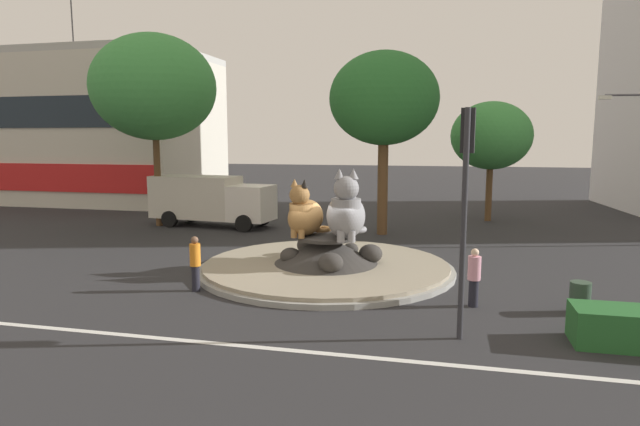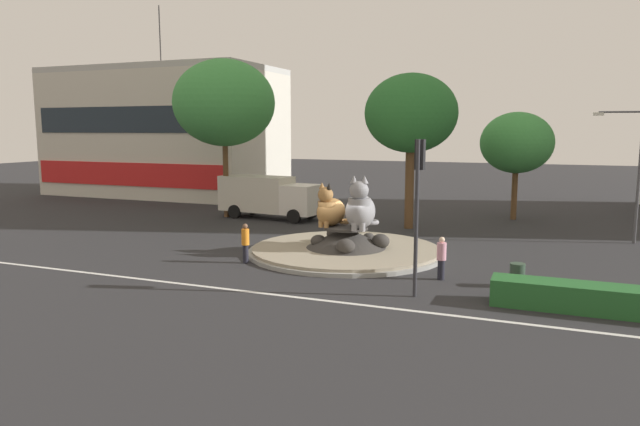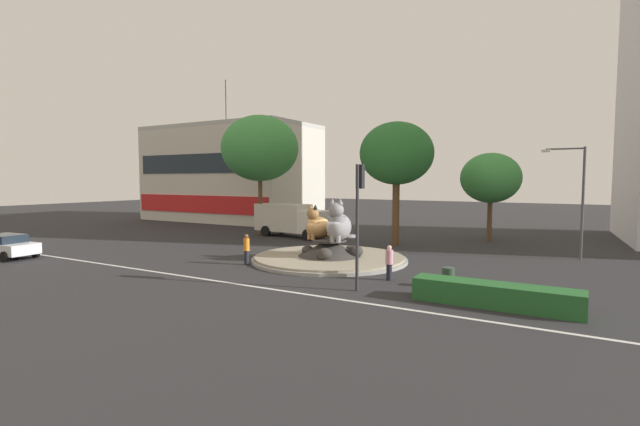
{
  "view_description": "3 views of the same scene",
  "coord_description": "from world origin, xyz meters",
  "px_view_note": "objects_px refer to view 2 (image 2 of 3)",
  "views": [
    {
      "loc": [
        4.17,
        -18.79,
        4.82
      ],
      "look_at": [
        -0.49,
        1.15,
        1.99
      ],
      "focal_mm": 30.07,
      "sensor_mm": 36.0,
      "label": 1
    },
    {
      "loc": [
        8.92,
        -25.56,
        5.88
      ],
      "look_at": [
        -1.49,
        0.4,
        1.83
      ],
      "focal_mm": 32.5,
      "sensor_mm": 36.0,
      "label": 2
    },
    {
      "loc": [
        13.1,
        -23.65,
        4.88
      ],
      "look_at": [
        -0.9,
        0.45,
        2.83
      ],
      "focal_mm": 25.49,
      "sensor_mm": 36.0,
      "label": 3
    }
  ],
  "objects_px": {
    "delivery_box_truck": "(268,196)",
    "pedestrian_orange_shirt": "(245,242)",
    "traffic_light_mast": "(418,189)",
    "pedestrian_pink_shirt": "(441,257)",
    "shophouse_block": "(166,132)",
    "third_tree_left": "(411,114)",
    "cat_statue_grey": "(360,209)",
    "broadleaf_tree_behind_island": "(517,143)",
    "streetlight_arm": "(634,166)",
    "cat_statue_tabby": "(330,210)",
    "litter_bin": "(517,275)",
    "second_tree_near_tower": "(224,103)"
  },
  "relations": [
    {
      "from": "traffic_light_mast",
      "to": "pedestrian_orange_shirt",
      "type": "height_order",
      "value": "traffic_light_mast"
    },
    {
      "from": "streetlight_arm",
      "to": "pedestrian_orange_shirt",
      "type": "bearing_deg",
      "value": 29.98
    },
    {
      "from": "second_tree_near_tower",
      "to": "streetlight_arm",
      "type": "relative_size",
      "value": 1.52
    },
    {
      "from": "cat_statue_grey",
      "to": "broadleaf_tree_behind_island",
      "type": "height_order",
      "value": "broadleaf_tree_behind_island"
    },
    {
      "from": "cat_statue_grey",
      "to": "pedestrian_orange_shirt",
      "type": "height_order",
      "value": "cat_statue_grey"
    },
    {
      "from": "pedestrian_pink_shirt",
      "to": "pedestrian_orange_shirt",
      "type": "distance_m",
      "value": 8.56
    },
    {
      "from": "traffic_light_mast",
      "to": "delivery_box_truck",
      "type": "xyz_separation_m",
      "value": [
        -13.13,
        14.3,
        -2.31
      ]
    },
    {
      "from": "broadleaf_tree_behind_island",
      "to": "streetlight_arm",
      "type": "xyz_separation_m",
      "value": [
        6.08,
        -6.21,
        -0.96
      ]
    },
    {
      "from": "litter_bin",
      "to": "pedestrian_orange_shirt",
      "type": "bearing_deg",
      "value": -178.17
    },
    {
      "from": "pedestrian_orange_shirt",
      "to": "delivery_box_truck",
      "type": "xyz_separation_m",
      "value": [
        -5.01,
        12.05,
        0.58
      ]
    },
    {
      "from": "shophouse_block",
      "to": "second_tree_near_tower",
      "type": "relative_size",
      "value": 1.92
    },
    {
      "from": "pedestrian_pink_shirt",
      "to": "pedestrian_orange_shirt",
      "type": "bearing_deg",
      "value": 85.22
    },
    {
      "from": "delivery_box_truck",
      "to": "pedestrian_orange_shirt",
      "type": "bearing_deg",
      "value": -61.19
    },
    {
      "from": "third_tree_left",
      "to": "pedestrian_orange_shirt",
      "type": "xyz_separation_m",
      "value": [
        -4.59,
        -11.68,
        -5.83
      ]
    },
    {
      "from": "cat_statue_grey",
      "to": "litter_bin",
      "type": "xyz_separation_m",
      "value": [
        7.12,
        -2.83,
        -1.78
      ]
    },
    {
      "from": "cat_statue_grey",
      "to": "streetlight_arm",
      "type": "relative_size",
      "value": 0.39
    },
    {
      "from": "shophouse_block",
      "to": "third_tree_left",
      "type": "distance_m",
      "value": 27.19
    },
    {
      "from": "litter_bin",
      "to": "delivery_box_truck",
      "type": "bearing_deg",
      "value": 144.54
    },
    {
      "from": "broadleaf_tree_behind_island",
      "to": "litter_bin",
      "type": "distance_m",
      "value": 17.92
    },
    {
      "from": "traffic_light_mast",
      "to": "second_tree_near_tower",
      "type": "relative_size",
      "value": 0.53
    },
    {
      "from": "second_tree_near_tower",
      "to": "shophouse_block",
      "type": "bearing_deg",
      "value": 139.86
    },
    {
      "from": "third_tree_left",
      "to": "pedestrian_pink_shirt",
      "type": "xyz_separation_m",
      "value": [
        3.96,
        -11.33,
        -5.87
      ]
    },
    {
      "from": "traffic_light_mast",
      "to": "third_tree_left",
      "type": "relative_size",
      "value": 0.61
    },
    {
      "from": "third_tree_left",
      "to": "streetlight_arm",
      "type": "relative_size",
      "value": 1.33
    },
    {
      "from": "streetlight_arm",
      "to": "litter_bin",
      "type": "height_order",
      "value": "streetlight_arm"
    },
    {
      "from": "cat_statue_tabby",
      "to": "second_tree_near_tower",
      "type": "xyz_separation_m",
      "value": [
        -10.61,
        8.16,
        5.51
      ]
    },
    {
      "from": "cat_statue_grey",
      "to": "third_tree_left",
      "type": "distance_m",
      "value": 9.63
    },
    {
      "from": "streetlight_arm",
      "to": "traffic_light_mast",
      "type": "bearing_deg",
      "value": 54.08
    },
    {
      "from": "cat_statue_tabby",
      "to": "delivery_box_truck",
      "type": "bearing_deg",
      "value": -126.91
    },
    {
      "from": "pedestrian_orange_shirt",
      "to": "litter_bin",
      "type": "height_order",
      "value": "pedestrian_orange_shirt"
    },
    {
      "from": "broadleaf_tree_behind_island",
      "to": "third_tree_left",
      "type": "height_order",
      "value": "third_tree_left"
    },
    {
      "from": "broadleaf_tree_behind_island",
      "to": "delivery_box_truck",
      "type": "height_order",
      "value": "broadleaf_tree_behind_island"
    },
    {
      "from": "cat_statue_grey",
      "to": "streetlight_arm",
      "type": "bearing_deg",
      "value": 112.94
    },
    {
      "from": "traffic_light_mast",
      "to": "pedestrian_pink_shirt",
      "type": "bearing_deg",
      "value": -2.36
    },
    {
      "from": "cat_statue_tabby",
      "to": "cat_statue_grey",
      "type": "relative_size",
      "value": 0.8
    },
    {
      "from": "traffic_light_mast",
      "to": "pedestrian_pink_shirt",
      "type": "xyz_separation_m",
      "value": [
        0.43,
        2.6,
        -2.93
      ]
    },
    {
      "from": "pedestrian_orange_shirt",
      "to": "streetlight_arm",
      "type": "bearing_deg",
      "value": 146.55
    },
    {
      "from": "third_tree_left",
      "to": "pedestrian_orange_shirt",
      "type": "bearing_deg",
      "value": -111.45
    },
    {
      "from": "shophouse_block",
      "to": "delivery_box_truck",
      "type": "bearing_deg",
      "value": -32.89
    },
    {
      "from": "second_tree_near_tower",
      "to": "pedestrian_orange_shirt",
      "type": "height_order",
      "value": "second_tree_near_tower"
    },
    {
      "from": "cat_statue_tabby",
      "to": "pedestrian_pink_shirt",
      "type": "bearing_deg",
      "value": 73.65
    },
    {
      "from": "traffic_light_mast",
      "to": "pedestrian_pink_shirt",
      "type": "height_order",
      "value": "traffic_light_mast"
    },
    {
      "from": "traffic_light_mast",
      "to": "third_tree_left",
      "type": "height_order",
      "value": "third_tree_left"
    },
    {
      "from": "litter_bin",
      "to": "cat_statue_grey",
      "type": "bearing_deg",
      "value": 158.33
    },
    {
      "from": "cat_statue_tabby",
      "to": "third_tree_left",
      "type": "distance_m",
      "value": 9.69
    },
    {
      "from": "second_tree_near_tower",
      "to": "litter_bin",
      "type": "distance_m",
      "value": 23.45
    },
    {
      "from": "traffic_light_mast",
      "to": "pedestrian_orange_shirt",
      "type": "distance_m",
      "value": 8.91
    },
    {
      "from": "cat_statue_grey",
      "to": "streetlight_arm",
      "type": "xyz_separation_m",
      "value": [
        12.0,
        8.25,
        1.81
      ]
    },
    {
      "from": "pedestrian_orange_shirt",
      "to": "second_tree_near_tower",
      "type": "bearing_deg",
      "value": -124.23
    },
    {
      "from": "cat_statue_grey",
      "to": "pedestrian_pink_shirt",
      "type": "relative_size",
      "value": 1.56
    }
  ]
}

